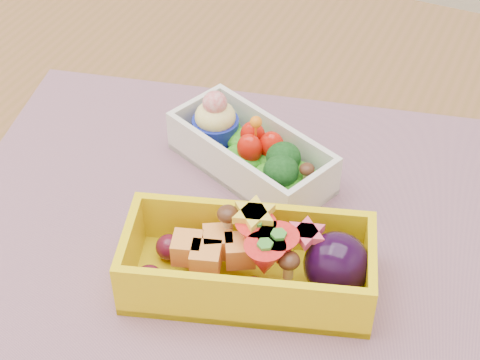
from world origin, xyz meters
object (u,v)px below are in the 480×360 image
at_px(table, 192,270).
at_px(placemat, 229,217).
at_px(bento_white, 250,152).
at_px(bento_yellow, 254,262).

bearing_deg(table, placemat, -15.84).
distance_m(table, placemat, 0.11).
bearing_deg(bento_white, placemat, -61.28).
bearing_deg(bento_yellow, table, 124.72).
bearing_deg(placemat, bento_yellow, -51.38).
height_order(placemat, bento_yellow, bento_yellow).
relative_size(placemat, bento_yellow, 2.28).
height_order(table, bento_white, bento_white).
xyz_separation_m(table, bento_yellow, (0.09, -0.07, 0.13)).
bearing_deg(table, bento_white, 50.31).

